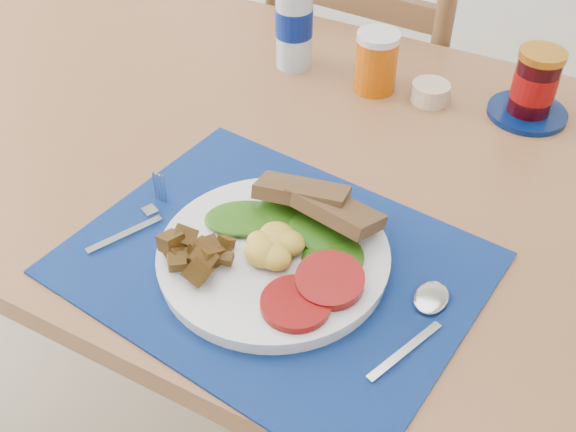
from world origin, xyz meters
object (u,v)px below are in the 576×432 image
(breakfast_plate, at_px, (268,251))
(jam_on_saucer, at_px, (534,88))
(chair_far, at_px, (374,47))
(water_bottle, at_px, (294,14))
(juice_glass, at_px, (376,64))

(breakfast_plate, distance_m, jam_on_saucer, 0.56)
(chair_far, xyz_separation_m, jam_on_saucer, (0.41, -0.34, 0.18))
(breakfast_plate, bearing_deg, water_bottle, 111.09)
(chair_far, relative_size, breakfast_plate, 4.15)
(jam_on_saucer, bearing_deg, chair_far, 140.78)
(chair_far, bearing_deg, jam_on_saucer, 144.32)
(chair_far, height_order, water_bottle, chair_far)
(breakfast_plate, height_order, juice_glass, juice_glass)
(jam_on_saucer, bearing_deg, water_bottle, -175.10)
(chair_far, height_order, juice_glass, chair_far)
(water_bottle, height_order, jam_on_saucer, water_bottle)
(water_bottle, relative_size, juice_glass, 2.29)
(breakfast_plate, relative_size, jam_on_saucer, 2.24)
(chair_far, distance_m, water_bottle, 0.44)
(chair_far, relative_size, jam_on_saucer, 9.29)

